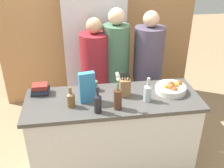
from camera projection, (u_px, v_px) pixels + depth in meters
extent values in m
plane|color=#A37F5B|center=(113.00, 166.00, 3.07)|extent=(14.00, 14.00, 0.00)
cube|color=silver|center=(113.00, 136.00, 2.86)|extent=(1.69, 0.62, 0.89)
cube|color=#474442|center=(113.00, 100.00, 2.64)|extent=(1.76, 0.65, 0.04)
cube|color=#AD7A4C|center=(97.00, 20.00, 3.90)|extent=(2.96, 0.12, 2.60)
cube|color=#B7B7BC|center=(94.00, 51.00, 3.74)|extent=(0.81, 0.60, 1.92)
cylinder|color=#B7B7BC|center=(91.00, 52.00, 3.41)|extent=(0.02, 0.02, 1.05)
cylinder|color=silver|center=(171.00, 89.00, 2.74)|extent=(0.32, 0.32, 0.06)
torus|color=silver|center=(171.00, 87.00, 2.72)|extent=(0.32, 0.32, 0.02)
sphere|color=#C64C23|center=(171.00, 87.00, 2.69)|extent=(0.08, 0.08, 0.08)
sphere|color=#C64C23|center=(179.00, 84.00, 2.78)|extent=(0.07, 0.07, 0.07)
sphere|color=red|center=(171.00, 86.00, 2.71)|extent=(0.08, 0.08, 0.08)
sphere|color=#C64C23|center=(174.00, 90.00, 2.67)|extent=(0.07, 0.07, 0.07)
sphere|color=#99B233|center=(171.00, 85.00, 2.74)|extent=(0.08, 0.08, 0.08)
cylinder|color=yellow|center=(171.00, 85.00, 2.71)|extent=(0.16, 0.06, 0.03)
cube|color=olive|center=(125.00, 88.00, 2.64)|extent=(0.11, 0.09, 0.18)
cylinder|color=black|center=(121.00, 77.00, 2.58)|extent=(0.01, 0.01, 0.08)
cylinder|color=black|center=(124.00, 77.00, 2.58)|extent=(0.01, 0.01, 0.09)
cylinder|color=black|center=(126.00, 76.00, 2.59)|extent=(0.01, 0.01, 0.09)
cylinder|color=black|center=(129.00, 77.00, 2.58)|extent=(0.01, 0.01, 0.08)
cylinder|color=#4C2D1E|center=(118.00, 100.00, 2.42)|extent=(0.08, 0.08, 0.19)
cylinder|color=#477538|center=(119.00, 85.00, 2.35)|extent=(0.01, 0.02, 0.11)
sphere|color=white|center=(119.00, 79.00, 2.33)|extent=(0.03, 0.03, 0.03)
cylinder|color=#477538|center=(118.00, 83.00, 2.35)|extent=(0.01, 0.01, 0.14)
sphere|color=white|center=(118.00, 76.00, 2.32)|extent=(0.04, 0.04, 0.04)
cylinder|color=#477538|center=(117.00, 82.00, 2.34)|extent=(0.01, 0.01, 0.17)
sphere|color=white|center=(117.00, 74.00, 2.30)|extent=(0.03, 0.03, 0.03)
cylinder|color=#477538|center=(118.00, 83.00, 2.34)|extent=(0.01, 0.02, 0.16)
sphere|color=white|center=(117.00, 75.00, 2.30)|extent=(0.03, 0.03, 0.03)
cylinder|color=#477538|center=(118.00, 85.00, 2.35)|extent=(0.02, 0.01, 0.12)
sphere|color=white|center=(118.00, 79.00, 2.31)|extent=(0.04, 0.04, 0.04)
cube|color=teal|center=(87.00, 87.00, 2.51)|extent=(0.16, 0.09, 0.31)
cylinder|color=#42664C|center=(94.00, 86.00, 2.76)|extent=(0.08, 0.08, 0.10)
torus|color=#42664C|center=(94.00, 83.00, 2.80)|extent=(0.01, 0.07, 0.07)
cube|color=#232328|center=(40.00, 93.00, 2.71)|extent=(0.18, 0.13, 0.02)
cube|color=#2D334C|center=(41.00, 91.00, 2.70)|extent=(0.19, 0.14, 0.02)
cube|color=#232328|center=(41.00, 89.00, 2.69)|extent=(0.18, 0.14, 0.02)
cube|color=maroon|center=(40.00, 87.00, 2.67)|extent=(0.16, 0.12, 0.02)
cube|color=maroon|center=(40.00, 85.00, 2.67)|extent=(0.16, 0.12, 0.02)
cylinder|color=#B2BCC1|center=(148.00, 94.00, 2.56)|extent=(0.08, 0.08, 0.15)
cone|color=#B2BCC1|center=(148.00, 85.00, 2.52)|extent=(0.08, 0.08, 0.03)
cylinder|color=#B2BCC1|center=(149.00, 81.00, 2.49)|extent=(0.03, 0.03, 0.06)
cylinder|color=black|center=(98.00, 105.00, 2.38)|extent=(0.07, 0.07, 0.16)
cone|color=black|center=(98.00, 95.00, 2.33)|extent=(0.07, 0.07, 0.03)
cylinder|color=black|center=(97.00, 91.00, 2.31)|extent=(0.03, 0.03, 0.07)
cylinder|color=brown|center=(71.00, 101.00, 2.47)|extent=(0.08, 0.08, 0.13)
cone|color=brown|center=(70.00, 94.00, 2.44)|extent=(0.08, 0.08, 0.02)
cylinder|color=brown|center=(70.00, 90.00, 2.42)|extent=(0.03, 0.03, 0.05)
cube|color=#383842|center=(97.00, 108.00, 3.48)|extent=(0.30, 0.22, 0.76)
cylinder|color=maroon|center=(95.00, 59.00, 3.15)|extent=(0.36, 0.36, 0.63)
sphere|color=tan|center=(94.00, 26.00, 2.96)|extent=(0.18, 0.18, 0.18)
cube|color=#383842|center=(116.00, 104.00, 3.51)|extent=(0.29, 0.23, 0.81)
cylinder|color=#42664C|center=(116.00, 52.00, 3.16)|extent=(0.32, 0.32, 0.67)
sphere|color=#DBAD89|center=(116.00, 16.00, 2.95)|extent=(0.20, 0.20, 0.20)
cube|color=#383842|center=(145.00, 103.00, 3.55)|extent=(0.30, 0.22, 0.79)
cylinder|color=#4C4256|center=(149.00, 53.00, 3.21)|extent=(0.37, 0.37, 0.66)
sphere|color=#DBAD89|center=(151.00, 19.00, 3.01)|extent=(0.19, 0.19, 0.19)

